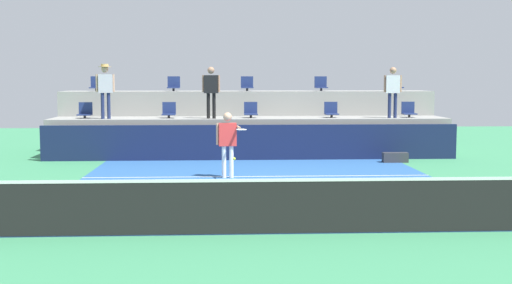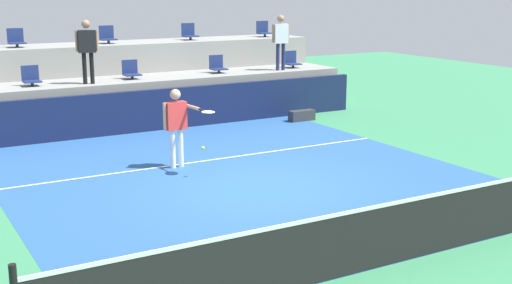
% 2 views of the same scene
% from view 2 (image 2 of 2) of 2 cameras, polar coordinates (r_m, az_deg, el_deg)
% --- Properties ---
extents(ground_plane, '(40.00, 40.00, 0.00)m').
position_cam_2_polar(ground_plane, '(12.87, 0.44, -3.96)').
color(ground_plane, '#388456').
extents(court_inner_paint, '(9.00, 10.00, 0.01)m').
position_cam_2_polar(court_inner_paint, '(13.70, -1.66, -2.88)').
color(court_inner_paint, '#285693').
rests_on(court_inner_paint, ground_plane).
extents(court_service_line, '(9.00, 0.06, 0.00)m').
position_cam_2_polar(court_service_line, '(14.91, -4.20, -1.57)').
color(court_service_line, white).
rests_on(court_service_line, ground_plane).
extents(tennis_net, '(10.48, 0.08, 1.07)m').
position_cam_2_polar(tennis_net, '(9.64, 12.58, -7.08)').
color(tennis_net, black).
rests_on(tennis_net, ground_plane).
extents(sponsor_backboard, '(13.00, 0.16, 1.10)m').
position_cam_2_polar(sponsor_backboard, '(18.03, -9.20, 2.63)').
color(sponsor_backboard, '#141E42').
rests_on(sponsor_backboard, ground_plane).
extents(seating_tier_lower, '(13.00, 1.80, 1.25)m').
position_cam_2_polar(seating_tier_lower, '(19.23, -10.58, 3.45)').
color(seating_tier_lower, gray).
rests_on(seating_tier_lower, ground_plane).
extents(seating_tier_upper, '(13.00, 1.80, 2.10)m').
position_cam_2_polar(seating_tier_upper, '(20.86, -12.28, 5.29)').
color(seating_tier_upper, gray).
rests_on(seating_tier_upper, ground_plane).
extents(stadium_chair_lower_left, '(0.44, 0.40, 0.52)m').
position_cam_2_polar(stadium_chair_lower_left, '(18.36, -18.49, 5.20)').
color(stadium_chair_lower_left, '#2D2D33').
rests_on(stadium_chair_lower_left, seating_tier_lower).
extents(stadium_chair_lower_center, '(0.44, 0.40, 0.52)m').
position_cam_2_polar(stadium_chair_lower_center, '(19.06, -10.53, 5.92)').
color(stadium_chair_lower_center, '#2D2D33').
rests_on(stadium_chair_lower_center, seating_tier_lower).
extents(stadium_chair_lower_right, '(0.44, 0.40, 0.52)m').
position_cam_2_polar(stadium_chair_lower_right, '(20.09, -3.27, 6.48)').
color(stadium_chair_lower_right, '#2D2D33').
rests_on(stadium_chair_lower_right, seating_tier_lower).
extents(stadium_chair_lower_far_right, '(0.44, 0.40, 0.52)m').
position_cam_2_polar(stadium_chair_lower_far_right, '(21.37, 3.04, 6.88)').
color(stadium_chair_lower_far_right, '#2D2D33').
rests_on(stadium_chair_lower_far_right, seating_tier_lower).
extents(stadium_chair_upper_left, '(0.44, 0.40, 0.52)m').
position_cam_2_polar(stadium_chair_upper_left, '(20.04, -19.62, 8.17)').
color(stadium_chair_upper_left, '#2D2D33').
rests_on(stadium_chair_upper_left, seating_tier_upper).
extents(stadium_chair_upper_center, '(0.44, 0.40, 0.52)m').
position_cam_2_polar(stadium_chair_upper_center, '(20.66, -12.45, 8.74)').
color(stadium_chair_upper_center, '#2D2D33').
rests_on(stadium_chair_upper_center, seating_tier_upper).
extents(stadium_chair_upper_right, '(0.44, 0.40, 0.52)m').
position_cam_2_polar(stadium_chair_upper_right, '(21.60, -5.66, 9.16)').
color(stadium_chair_upper_right, '#2D2D33').
rests_on(stadium_chair_upper_right, seating_tier_upper).
extents(stadium_chair_upper_far_right, '(0.44, 0.40, 0.52)m').
position_cam_2_polar(stadium_chair_upper_far_right, '(22.84, 0.65, 9.43)').
color(stadium_chair_upper_far_right, '#2D2D33').
rests_on(stadium_chair_upper_far_right, seating_tier_upper).
extents(tennis_player, '(0.76, 1.17, 1.68)m').
position_cam_2_polar(tennis_player, '(14.19, -6.69, 1.84)').
color(tennis_player, white).
rests_on(tennis_player, ground_plane).
extents(spectator_leaning_on_rail, '(0.59, 0.26, 1.67)m').
position_cam_2_polar(spectator_leaning_on_rail, '(18.22, -14.11, 7.91)').
color(spectator_leaning_on_rail, black).
rests_on(spectator_leaning_on_rail, seating_tier_lower).
extents(spectator_in_grey, '(0.59, 0.24, 1.66)m').
position_cam_2_polar(spectator_in_grey, '(20.63, 2.10, 8.85)').
color(spectator_in_grey, navy).
rests_on(spectator_in_grey, seating_tier_lower).
extents(tennis_ball, '(0.07, 0.07, 0.07)m').
position_cam_2_polar(tennis_ball, '(13.49, -4.51, -0.51)').
color(tennis_ball, '#CCE033').
extents(equipment_bag, '(0.76, 0.28, 0.30)m').
position_cam_2_polar(equipment_bag, '(19.31, 3.89, 2.25)').
color(equipment_bag, '#333338').
rests_on(equipment_bag, ground_plane).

